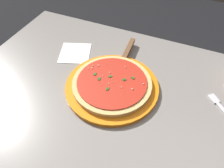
% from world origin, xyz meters
% --- Properties ---
extents(restaurant_table, '(1.05, 0.72, 0.76)m').
position_xyz_m(restaurant_table, '(0.00, 0.00, 0.61)').
color(restaurant_table, black).
rests_on(restaurant_table, ground_plane).
extents(serving_plate, '(0.32, 0.32, 0.01)m').
position_xyz_m(serving_plate, '(0.01, -0.01, 0.77)').
color(serving_plate, orange).
rests_on(serving_plate, restaurant_table).
extents(pizza, '(0.27, 0.27, 0.02)m').
position_xyz_m(pizza, '(0.01, -0.01, 0.79)').
color(pizza, '#DBB26B').
rests_on(pizza, serving_plate).
extents(pizza_server, '(0.08, 0.22, 0.01)m').
position_xyz_m(pizza_server, '(0.02, -0.17, 0.78)').
color(pizza_server, silver).
rests_on(pizza_server, serving_plate).
extents(napkin_folded_right, '(0.15, 0.16, 0.00)m').
position_xyz_m(napkin_folded_right, '(0.22, -0.13, 0.76)').
color(napkin_folded_right, white).
rests_on(napkin_folded_right, restaurant_table).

